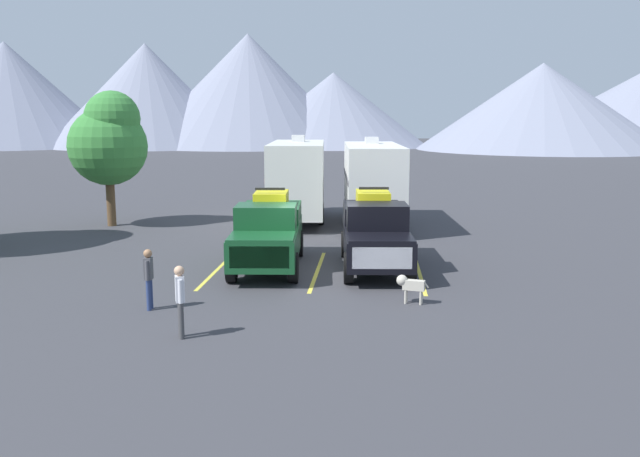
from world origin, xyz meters
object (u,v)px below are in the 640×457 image
Objects in this scene: camper_trailer_a at (297,177)px; person_a at (180,297)px; camper_trailer_b at (373,180)px; pickup_truck_a at (268,232)px; dog at (409,284)px; pickup_truck_b at (375,232)px; person_b at (149,275)px.

person_a is at bearing -92.61° from camper_trailer_a.
camper_trailer_b is 16.01m from person_a.
person_a is at bearing -96.77° from pickup_truck_a.
camper_trailer_b is at bearing 94.75° from dog.
dog is at bearing 31.35° from person_a.
pickup_truck_b is 7.74m from person_b.
camper_trailer_a is 16.30m from person_a.
dog is (0.90, -4.07, -0.67)m from pickup_truck_b.
person_a is (-0.74, -16.24, -1.14)m from camper_trailer_a.
camper_trailer_a is at bearing 166.56° from camper_trailer_b.
camper_trailer_a reaches higher than pickup_truck_a.
camper_trailer_b is at bearing 68.07° from pickup_truck_a.
camper_trailer_a is at bearing 90.64° from pickup_truck_a.
pickup_truck_a is 5.53m from person_b.
pickup_truck_b is at bearing -68.38° from camper_trailer_a.
person_a is 6.12m from dog.
dog is (4.37, -3.92, -0.65)m from pickup_truck_a.
person_b is at bearing -137.85° from pickup_truck_b.
camper_trailer_b is 14.54m from person_b.
person_b is 6.74m from dog.
camper_trailer_a reaches higher than dog.
person_a is (-4.19, -15.42, -1.11)m from camper_trailer_b.
pickup_truck_b reaches higher than person_a.
camper_trailer_b is at bearing -13.44° from camper_trailer_a.
pickup_truck_a is 9.19m from camper_trailer_a.
person_a is (-4.31, -7.24, -0.24)m from pickup_truck_b.
camper_trailer_b is (3.35, 8.32, 0.89)m from pickup_truck_a.
camper_trailer_a reaches higher than camper_trailer_b.
person_b is at bearing -114.22° from pickup_truck_a.
pickup_truck_a is at bearing -89.36° from camper_trailer_a.
camper_trailer_a reaches higher than pickup_truck_b.
camper_trailer_a is 0.96× the size of camper_trailer_b.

